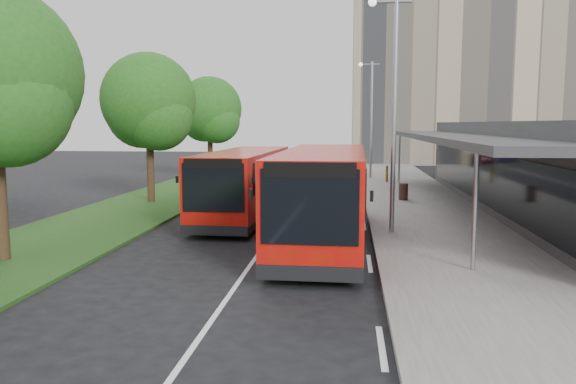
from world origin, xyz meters
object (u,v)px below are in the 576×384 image
Objects in this scene: car_far at (310,154)px; lamp_post_far at (370,112)px; tree_mid at (149,107)px; car_near at (336,158)px; bus_second at (245,184)px; lamp_post_near at (392,100)px; bus_main at (324,196)px; bollard at (387,174)px; litter_bin at (403,192)px; tree_far at (210,113)px.

lamp_post_far is at bearing -53.22° from car_far.
car_near is (8.43, 29.45, -4.19)m from tree_mid.
bus_second is 2.42× the size of car_far.
lamp_post_near reaches higher than bus_main.
car_near is at bearing 100.96° from bollard.
tree_mid is 0.74× the size of bus_second.
lamp_post_far is at bearing 49.32° from tree_mid.
car_near is at bearing -33.95° from car_far.
lamp_post_near is 41.32m from car_far.
car_far is (-2.90, 4.24, 0.14)m from car_near.
tree_mid is at bearing -92.98° from car_near.
tree_far is at bearing 139.64° from litter_bin.
tree_far is at bearing 171.36° from bollard.
tree_far is 0.90× the size of lamp_post_far.
lamp_post_far is at bearing 110.34° from bollard.
tree_far is at bearing 114.49° from bus_main.
car_far is at bearing 105.74° from bollard.
bollard reaches higher than litter_bin.
tree_far is 8.77× the size of litter_bin.
tree_mid is 13.17m from lamp_post_near.
lamp_post_far is (0.00, 20.00, 0.00)m from lamp_post_near.
litter_bin is at bearing 38.06° from bus_second.
bus_main is 37.91m from car_near.
bus_second is (5.39, -15.73, -3.20)m from tree_far.
bus_main reaches higher than bollard.
bollard is (-0.24, 8.70, 0.11)m from litter_bin.
car_near is at bearing 86.37° from bus_second.
car_far reaches higher than litter_bin.
litter_bin is (12.41, -10.55, -4.07)m from tree_far.
bus_main is 13.26× the size of litter_bin.
bus_main reaches higher than car_far.
car_far reaches higher than bollard.
bus_main is 2.64× the size of car_far.
litter_bin is 0.20× the size of car_far.
bus_main is at bearing -99.97° from bollard.
car_near reaches higher than litter_bin.
tree_mid is 13.17m from litter_bin.
bus_main is at bearing -63.75° from car_far.
lamp_post_far is 17.24m from car_near.
bus_main is (8.90, -20.44, -3.07)m from tree_far.
tree_mid is 8.97× the size of litter_bin.
lamp_post_far is 17.95m from bus_second.
lamp_post_near is 17.70m from bollard.
lamp_post_far is 2.52× the size of car_near.
bollard is (3.27, 18.59, -0.90)m from bus_main.
bus_second is at bearing -71.09° from tree_far.
tree_mid is 1.79× the size of car_far.
tree_mid is 2.31× the size of car_near.
lamp_post_far is at bearing 96.36° from litter_bin.
lamp_post_near is at bearing 32.92° from bus_main.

